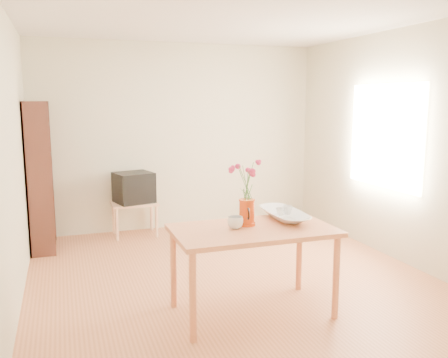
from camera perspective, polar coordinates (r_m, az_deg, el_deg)
name	(u,v)px	position (r m, az deg, el deg)	size (l,w,h in m)	color
room	(237,153)	(4.63, 1.54, 3.14)	(4.50, 4.50, 4.50)	#B1653F
table	(253,238)	(4.03, 3.50, -7.08)	(1.35, 0.78, 0.75)	#C86D44
tv_stand	(134,207)	(6.49, -10.73, -3.39)	(0.60, 0.45, 0.46)	#DFA77E
bookshelf	(41,182)	(6.13, -21.21, -0.30)	(0.28, 0.70, 1.80)	#331611
pitcher	(247,213)	(4.07, 2.75, -4.15)	(0.15, 0.23, 0.23)	#D23D0C
flowers	(247,179)	(4.01, 2.80, -0.02)	(0.26, 0.26, 0.37)	#D53264
mug	(235,223)	(3.97, 1.38, -5.27)	(0.13, 0.13, 0.10)	white
bowl	(284,196)	(4.29, 7.28, -2.01)	(0.45, 0.45, 0.43)	white
teacup_a	(280,201)	(4.28, 6.79, -2.64)	(0.07, 0.07, 0.06)	white
teacup_b	(288,199)	(4.34, 7.69, -2.46)	(0.07, 0.07, 0.07)	white
television	(134,187)	(6.45, -10.82, -0.94)	(0.56, 0.53, 0.40)	black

